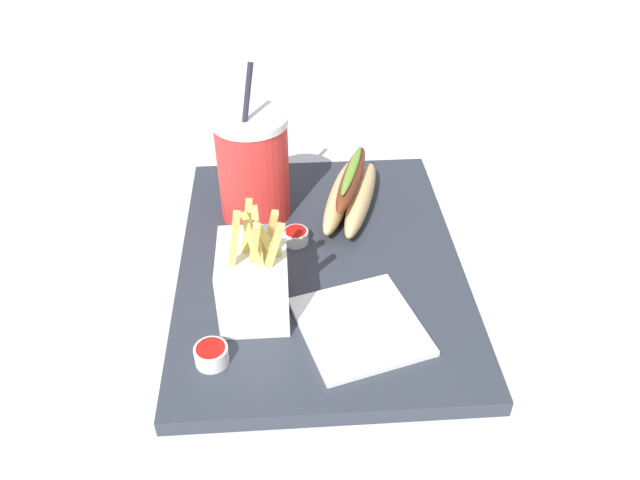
# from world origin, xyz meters

# --- Properties ---
(ground_plane) EXTENTS (2.40, 2.40, 0.02)m
(ground_plane) POSITION_xyz_m (0.00, 0.00, -0.01)
(ground_plane) COLOR silver
(food_tray) EXTENTS (0.46, 0.34, 0.02)m
(food_tray) POSITION_xyz_m (0.00, 0.00, 0.01)
(food_tray) COLOR #2D333D
(food_tray) RESTS_ON ground_plane
(soda_cup) EXTENTS (0.10, 0.10, 0.21)m
(soda_cup) POSITION_xyz_m (-0.10, -0.08, 0.09)
(soda_cup) COLOR red
(soda_cup) RESTS_ON food_tray
(fries_basket) EXTENTS (0.09, 0.07, 0.16)m
(fries_basket) POSITION_xyz_m (0.08, -0.08, 0.07)
(fries_basket) COLOR white
(fries_basket) RESTS_ON food_tray
(hot_dog_1) EXTENTS (0.19, 0.11, 0.07)m
(hot_dog_1) POSITION_xyz_m (-0.11, 0.05, 0.05)
(hot_dog_1) COLOR #DBB775
(hot_dog_1) RESTS_ON food_tray
(ketchup_cup_1) EXTENTS (0.03, 0.03, 0.02)m
(ketchup_cup_1) POSITION_xyz_m (0.16, -0.12, 0.03)
(ketchup_cup_1) COLOR white
(ketchup_cup_1) RESTS_ON food_tray
(ketchup_cup_2) EXTENTS (0.03, 0.03, 0.02)m
(ketchup_cup_2) POSITION_xyz_m (-0.04, -0.03, 0.03)
(ketchup_cup_2) COLOR white
(ketchup_cup_2) RESTS_ON food_tray
(napkin_stack) EXTENTS (0.16, 0.16, 0.01)m
(napkin_stack) POSITION_xyz_m (0.12, 0.04, 0.02)
(napkin_stack) COLOR white
(napkin_stack) RESTS_ON food_tray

